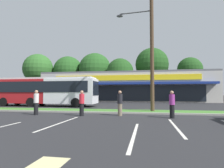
# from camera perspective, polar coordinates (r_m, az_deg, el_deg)

# --- Properties ---
(grass_median) EXTENTS (56.00, 2.20, 0.12)m
(grass_median) POSITION_cam_1_polar(r_m,az_deg,el_deg) (16.48, -11.28, -7.69)
(grass_median) COLOR #427A2D
(grass_median) RESTS_ON ground_plane
(curb_lip) EXTENTS (56.00, 0.24, 0.12)m
(curb_lip) POSITION_cam_1_polar(r_m,az_deg,el_deg) (15.35, -12.97, -8.05)
(curb_lip) COLOR #99968C
(curb_lip) RESTS_ON ground_plane
(parking_stripe_2) EXTENTS (0.12, 4.80, 0.01)m
(parking_stripe_2) POSITION_cam_1_polar(r_m,az_deg,el_deg) (10.25, -15.02, -11.09)
(parking_stripe_2) COLOR silver
(parking_stripe_2) RESTS_ON ground_plane
(parking_stripe_3) EXTENTS (0.12, 4.80, 0.01)m
(parking_stripe_3) POSITION_cam_1_polar(r_m,az_deg,el_deg) (7.34, 6.63, -14.60)
(parking_stripe_3) COLOR silver
(parking_stripe_3) RESTS_ON ground_plane
(parking_stripe_4) EXTENTS (0.12, 4.80, 0.01)m
(parking_stripe_4) POSITION_cam_1_polar(r_m,az_deg,el_deg) (9.30, 18.33, -11.94)
(parking_stripe_4) COLOR silver
(parking_stripe_4) RESTS_ON ground_plane
(storefront_building) EXTENTS (29.96, 11.66, 5.19)m
(storefront_building) POSITION_cam_1_polar(r_m,az_deg,el_deg) (36.62, 4.52, -0.94)
(storefront_building) COLOR #BCB7AD
(storefront_building) RESTS_ON ground_plane
(tree_far_left) EXTENTS (7.51, 7.51, 11.44)m
(tree_far_left) POSITION_cam_1_polar(r_m,az_deg,el_deg) (52.76, -21.10, 4.24)
(tree_far_left) COLOR #473323
(tree_far_left) RESTS_ON ground_plane
(tree_left) EXTENTS (7.65, 7.65, 11.10)m
(tree_left) POSITION_cam_1_polar(r_m,az_deg,el_deg) (51.86, -12.92, 3.79)
(tree_left) COLOR #473323
(tree_left) RESTS_ON ground_plane
(tree_mid_left) EXTENTS (8.18, 8.18, 11.60)m
(tree_mid_left) POSITION_cam_1_polar(r_m,az_deg,el_deg) (49.12, -5.10, 4.38)
(tree_mid_left) COLOR #473323
(tree_mid_left) RESTS_ON ground_plane
(tree_mid) EXTENTS (6.15, 6.15, 9.48)m
(tree_mid) POSITION_cam_1_polar(r_m,az_deg,el_deg) (44.48, 2.41, 3.66)
(tree_mid) COLOR #473323
(tree_mid) RESTS_ON ground_plane
(tree_mid_right) EXTENTS (7.99, 7.99, 12.43)m
(tree_mid_right) POSITION_cam_1_polar(r_m,az_deg,el_deg) (47.84, 11.76, 5.72)
(tree_mid_right) COLOR #473323
(tree_mid_right) RESTS_ON ground_plane
(tree_right) EXTENTS (5.87, 5.87, 9.95)m
(tree_right) POSITION_cam_1_polar(r_m,az_deg,el_deg) (49.21, 22.12, 3.94)
(tree_right) COLOR #473323
(tree_right) RESTS_ON ground_plane
(utility_pole) EXTENTS (3.05, 2.40, 11.22)m
(utility_pole) POSITION_cam_1_polar(r_m,az_deg,el_deg) (15.97, 11.27, 13.56)
(utility_pole) COLOR #4C3826
(utility_pole) RESTS_ON ground_plane
(city_bus) EXTENTS (12.28, 2.70, 3.25)m
(city_bus) POSITION_cam_1_polar(r_m,az_deg,el_deg) (23.44, -19.45, -1.90)
(city_bus) COLOR #AD191E
(city_bus) RESTS_ON ground_plane
(car_0) EXTENTS (4.23, 1.93, 1.50)m
(car_0) POSITION_cam_1_polar(r_m,az_deg,el_deg) (30.31, -14.86, -3.95)
(car_0) COLOR #9E998C
(car_0) RESTS_ON ground_plane
(car_2) EXTENTS (4.11, 2.01, 1.44)m
(car_2) POSITION_cam_1_polar(r_m,az_deg,el_deg) (29.84, -22.27, -3.92)
(car_2) COLOR slate
(car_2) RESTS_ON ground_plane
(pedestrian_near_bench) EXTENTS (0.34, 0.34, 1.68)m
(pedestrian_near_bench) POSITION_cam_1_polar(r_m,az_deg,el_deg) (12.95, -8.97, -5.62)
(pedestrian_near_bench) COLOR black
(pedestrian_near_bench) RESTS_ON ground_plane
(pedestrian_by_pole) EXTENTS (0.34, 0.34, 1.68)m
(pedestrian_by_pole) POSITION_cam_1_polar(r_m,az_deg,el_deg) (12.86, 2.38, -5.68)
(pedestrian_by_pole) COLOR #726651
(pedestrian_by_pole) RESTS_ON ground_plane
(pedestrian_mid) EXTENTS (0.35, 0.35, 1.71)m
(pedestrian_mid) POSITION_cam_1_polar(r_m,az_deg,el_deg) (14.39, -21.59, -5.11)
(pedestrian_mid) COLOR black
(pedestrian_mid) RESTS_ON ground_plane
(pedestrian_far) EXTENTS (0.33, 0.33, 1.65)m
(pedestrian_far) POSITION_cam_1_polar(r_m,az_deg,el_deg) (12.20, 17.39, -5.78)
(pedestrian_far) COLOR black
(pedestrian_far) RESTS_ON ground_plane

